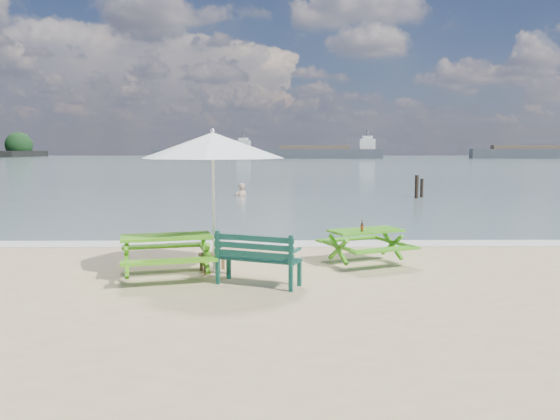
{
  "coord_description": "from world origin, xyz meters",
  "views": [
    {
      "loc": [
        0.41,
        -8.31,
        2.28
      ],
      "look_at": [
        0.54,
        3.0,
        1.0
      ],
      "focal_mm": 35.0,
      "sensor_mm": 36.0,
      "label": 1
    }
  ],
  "objects_px": {
    "side_table": "(214,263)",
    "beer_bottle": "(362,228)",
    "picnic_table_right": "(366,247)",
    "swimmer": "(241,201)",
    "park_bench": "(258,269)",
    "patio_umbrella": "(213,145)",
    "picnic_table_left": "(167,257)"
  },
  "relations": [
    {
      "from": "side_table",
      "to": "swimmer",
      "type": "bearing_deg",
      "value": 91.66
    },
    {
      "from": "picnic_table_right",
      "to": "side_table",
      "type": "bearing_deg",
      "value": -165.96
    },
    {
      "from": "picnic_table_left",
      "to": "side_table",
      "type": "bearing_deg",
      "value": 24.64
    },
    {
      "from": "picnic_table_right",
      "to": "park_bench",
      "type": "height_order",
      "value": "park_bench"
    },
    {
      "from": "picnic_table_left",
      "to": "park_bench",
      "type": "xyz_separation_m",
      "value": [
        1.64,
        -0.58,
        -0.09
      ]
    },
    {
      "from": "picnic_table_right",
      "to": "park_bench",
      "type": "distance_m",
      "value": 2.68
    },
    {
      "from": "patio_umbrella",
      "to": "beer_bottle",
      "type": "xyz_separation_m",
      "value": [
        2.8,
        0.48,
        -1.57
      ]
    },
    {
      "from": "side_table",
      "to": "picnic_table_right",
      "type": "bearing_deg",
      "value": 14.04
    },
    {
      "from": "beer_bottle",
      "to": "park_bench",
      "type": "bearing_deg",
      "value": -143.99
    },
    {
      "from": "side_table",
      "to": "beer_bottle",
      "type": "relative_size",
      "value": 2.82
    },
    {
      "from": "picnic_table_left",
      "to": "park_bench",
      "type": "height_order",
      "value": "park_bench"
    },
    {
      "from": "beer_bottle",
      "to": "swimmer",
      "type": "height_order",
      "value": "beer_bottle"
    },
    {
      "from": "side_table",
      "to": "swimmer",
      "type": "height_order",
      "value": "swimmer"
    },
    {
      "from": "picnic_table_left",
      "to": "side_table",
      "type": "height_order",
      "value": "picnic_table_left"
    },
    {
      "from": "swimmer",
      "to": "park_bench",
      "type": "bearing_deg",
      "value": -85.62
    },
    {
      "from": "side_table",
      "to": "beer_bottle",
      "type": "distance_m",
      "value": 2.9
    },
    {
      "from": "picnic_table_right",
      "to": "side_table",
      "type": "relative_size",
      "value": 3.12
    },
    {
      "from": "park_bench",
      "to": "swimmer",
      "type": "height_order",
      "value": "park_bench"
    },
    {
      "from": "picnic_table_left",
      "to": "side_table",
      "type": "distance_m",
      "value": 0.9
    },
    {
      "from": "picnic_table_left",
      "to": "swimmer",
      "type": "distance_m",
      "value": 16.54
    },
    {
      "from": "park_bench",
      "to": "picnic_table_right",
      "type": "bearing_deg",
      "value": 38.88
    },
    {
      "from": "park_bench",
      "to": "side_table",
      "type": "xyz_separation_m",
      "value": [
        -0.84,
        0.95,
        -0.09
      ]
    },
    {
      "from": "picnic_table_left",
      "to": "beer_bottle",
      "type": "xyz_separation_m",
      "value": [
        3.61,
        0.84,
        0.4
      ]
    },
    {
      "from": "picnic_table_left",
      "to": "picnic_table_right",
      "type": "bearing_deg",
      "value": 16.43
    },
    {
      "from": "patio_umbrella",
      "to": "beer_bottle",
      "type": "height_order",
      "value": "patio_umbrella"
    },
    {
      "from": "side_table",
      "to": "swimmer",
      "type": "relative_size",
      "value": 0.37
    },
    {
      "from": "side_table",
      "to": "patio_umbrella",
      "type": "bearing_deg",
      "value": 180.0
    },
    {
      "from": "side_table",
      "to": "swimmer",
      "type": "xyz_separation_m",
      "value": [
        -0.47,
        16.16,
        -0.43
      ]
    },
    {
      "from": "park_bench",
      "to": "patio_umbrella",
      "type": "height_order",
      "value": "patio_umbrella"
    },
    {
      "from": "patio_umbrella",
      "to": "swimmer",
      "type": "bearing_deg",
      "value": 91.66
    },
    {
      "from": "picnic_table_left",
      "to": "picnic_table_right",
      "type": "xyz_separation_m",
      "value": [
        3.73,
        1.1,
        -0.03
      ]
    },
    {
      "from": "park_bench",
      "to": "swimmer",
      "type": "bearing_deg",
      "value": 94.38
    }
  ]
}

